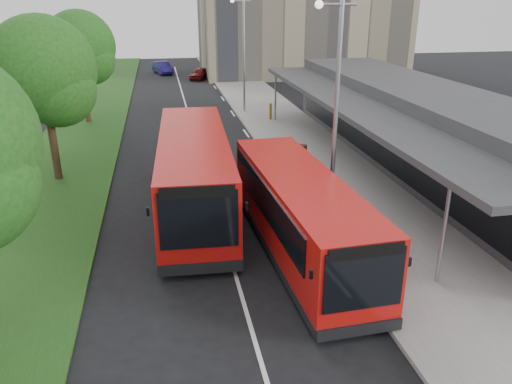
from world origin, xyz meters
The scene contains 16 objects.
ground centered at (0.00, 0.00, 0.00)m, with size 120.00×120.00×0.00m, color black.
pavement centered at (6.00, 20.00, 0.07)m, with size 5.00×80.00×0.15m, color gray.
grass_verge centered at (-7.00, 20.00, 0.05)m, with size 5.00×80.00×0.10m, color #1C4616.
lane_centre_line centered at (0.00, 15.00, 0.01)m, with size 0.12×70.00×0.01m, color silver.
kerb_dashes centered at (3.30, 19.00, 0.01)m, with size 0.12×56.00×0.01m.
station_building centered at (10.86, 8.00, 2.04)m, with size 7.70×26.00×4.00m.
tree_mid centered at (-7.01, 9.05, 4.89)m, with size 4.71×4.71×7.58m.
tree_far centered at (-7.01, 21.05, 4.84)m, with size 4.67×4.67×7.50m.
lamp_post_near centered at (4.12, 2.00, 4.72)m, with size 1.44×0.28×8.00m.
lamp_post_far centered at (4.12, 22.00, 4.72)m, with size 1.44×0.28×8.00m.
bus_main centered at (2.36, -0.24, 1.42)m, with size 2.97×9.89×2.77m.
bus_second centered at (-0.82, 4.13, 1.61)m, with size 3.34×11.20×3.14m.
litter_bin centered at (5.16, 9.36, 0.57)m, with size 0.47×0.47×0.84m, color #3B2018.
bollard centered at (5.55, 18.97, 0.71)m, with size 0.18×0.18×1.12m, color yellow.
car_near centered at (2.32, 39.38, 0.60)m, with size 1.43×3.55×1.21m, color #600D0E.
car_far centered at (-1.53, 44.29, 0.67)m, with size 1.42×4.09×1.35m, color navy.
Camera 1 is at (-1.92, -14.84, 8.17)m, focal length 35.00 mm.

